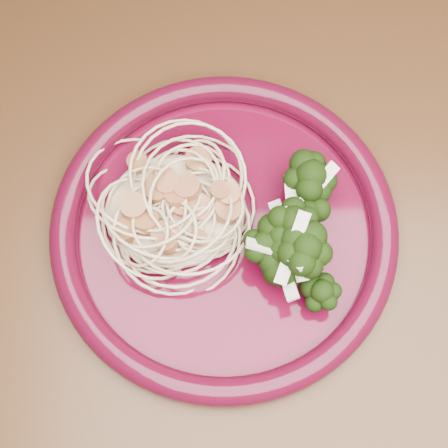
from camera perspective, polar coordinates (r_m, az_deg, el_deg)
dining_table at (r=0.65m, az=4.26°, el=-3.17°), size 1.20×0.80×0.75m
dinner_plate at (r=0.54m, az=0.00°, el=-0.33°), size 0.40×0.40×0.03m
spaghetti_pile at (r=0.54m, az=-4.54°, el=1.65°), size 0.16×0.15×0.03m
scallop_cluster at (r=0.51m, az=-4.82°, el=3.07°), size 0.15×0.15×0.04m
broccoli_pile at (r=0.52m, az=5.80°, el=-1.56°), size 0.15×0.18×0.05m
onion_garnish at (r=0.48m, az=6.17°, el=-0.29°), size 0.10×0.12×0.05m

